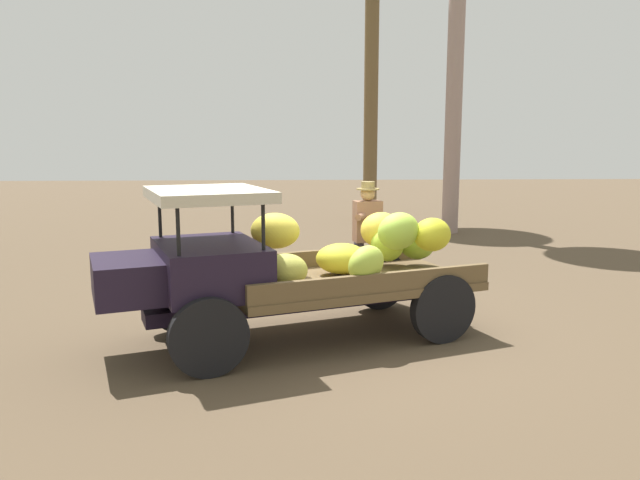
# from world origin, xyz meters

# --- Properties ---
(ground_plane) EXTENTS (60.00, 60.00, 0.00)m
(ground_plane) POSITION_xyz_m (0.00, 0.00, 0.00)
(ground_plane) COLOR brown
(truck) EXTENTS (4.66, 2.91, 1.85)m
(truck) POSITION_xyz_m (0.66, 0.36, 0.90)
(truck) COLOR black
(truck) RESTS_ON ground
(farmer) EXTENTS (0.52, 0.49, 1.79)m
(farmer) POSITION_xyz_m (-0.54, -1.43, 1.02)
(farmer) COLOR #423D4D
(farmer) RESTS_ON ground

